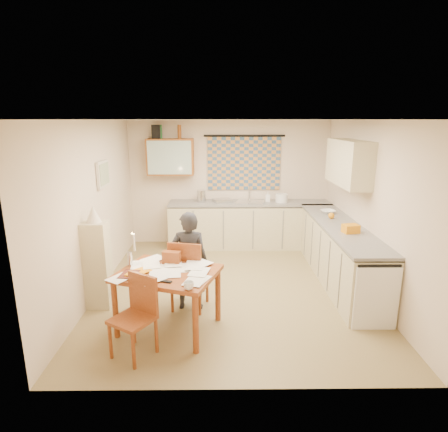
{
  "coord_description": "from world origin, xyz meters",
  "views": [
    {
      "loc": [
        -0.18,
        -5.3,
        2.5
      ],
      "look_at": [
        -0.12,
        0.2,
        1.08
      ],
      "focal_mm": 30.0,
      "sensor_mm": 36.0,
      "label": 1
    }
  ],
  "objects_px": {
    "counter_right": "(339,253)",
    "person": "(189,261)",
    "chair_far": "(190,287)",
    "dining_table": "(169,300)",
    "stove": "(368,289)",
    "counter_back": "(252,225)",
    "shelf_stand": "(98,265)"
  },
  "relations": [
    {
      "from": "counter_right",
      "to": "person",
      "type": "height_order",
      "value": "person"
    },
    {
      "from": "counter_right",
      "to": "chair_far",
      "type": "bearing_deg",
      "value": -158.31
    },
    {
      "from": "counter_right",
      "to": "dining_table",
      "type": "distance_m",
      "value": 2.89
    },
    {
      "from": "chair_far",
      "to": "person",
      "type": "relative_size",
      "value": 0.73
    },
    {
      "from": "stove",
      "to": "counter_back",
      "type": "bearing_deg",
      "value": 113.22
    },
    {
      "from": "dining_table",
      "to": "person",
      "type": "bearing_deg",
      "value": 86.71
    },
    {
      "from": "counter_back",
      "to": "shelf_stand",
      "type": "xyz_separation_m",
      "value": [
        -2.3,
        -2.5,
        0.15
      ]
    },
    {
      "from": "person",
      "to": "counter_right",
      "type": "bearing_deg",
      "value": -158.03
    },
    {
      "from": "counter_back",
      "to": "shelf_stand",
      "type": "distance_m",
      "value": 3.4
    },
    {
      "from": "dining_table",
      "to": "chair_far",
      "type": "relative_size",
      "value": 1.37
    },
    {
      "from": "counter_right",
      "to": "dining_table",
      "type": "height_order",
      "value": "counter_right"
    },
    {
      "from": "dining_table",
      "to": "chair_far",
      "type": "distance_m",
      "value": 0.57
    },
    {
      "from": "person",
      "to": "counter_back",
      "type": "bearing_deg",
      "value": -111.96
    },
    {
      "from": "dining_table",
      "to": "person",
      "type": "xyz_separation_m",
      "value": [
        0.21,
        0.53,
        0.3
      ]
    },
    {
      "from": "counter_right",
      "to": "dining_table",
      "type": "relative_size",
      "value": 2.19
    },
    {
      "from": "counter_right",
      "to": "person",
      "type": "distance_m",
      "value": 2.48
    },
    {
      "from": "counter_right",
      "to": "shelf_stand",
      "type": "xyz_separation_m",
      "value": [
        -3.54,
        -0.84,
        0.15
      ]
    },
    {
      "from": "person",
      "to": "shelf_stand",
      "type": "height_order",
      "value": "person"
    },
    {
      "from": "counter_back",
      "to": "dining_table",
      "type": "xyz_separation_m",
      "value": [
        -1.27,
        -3.1,
        -0.07
      ]
    },
    {
      "from": "chair_far",
      "to": "shelf_stand",
      "type": "bearing_deg",
      "value": 9.79
    },
    {
      "from": "dining_table",
      "to": "shelf_stand",
      "type": "bearing_deg",
      "value": 168.9
    },
    {
      "from": "chair_far",
      "to": "person",
      "type": "distance_m",
      "value": 0.37
    },
    {
      "from": "shelf_stand",
      "to": "stove",
      "type": "bearing_deg",
      "value": -6.39
    },
    {
      "from": "counter_right",
      "to": "stove",
      "type": "distance_m",
      "value": 1.24
    },
    {
      "from": "dining_table",
      "to": "counter_back",
      "type": "bearing_deg",
      "value": 86.58
    },
    {
      "from": "chair_far",
      "to": "shelf_stand",
      "type": "xyz_separation_m",
      "value": [
        -1.24,
        0.07,
        0.29
      ]
    },
    {
      "from": "stove",
      "to": "person",
      "type": "bearing_deg",
      "value": 171.84
    },
    {
      "from": "chair_far",
      "to": "person",
      "type": "xyz_separation_m",
      "value": [
        0.0,
        0.0,
        0.37
      ]
    },
    {
      "from": "shelf_stand",
      "to": "person",
      "type": "bearing_deg",
      "value": -3.09
    },
    {
      "from": "counter_right",
      "to": "stove",
      "type": "relative_size",
      "value": 3.5
    },
    {
      "from": "counter_back",
      "to": "person",
      "type": "height_order",
      "value": "person"
    },
    {
      "from": "counter_right",
      "to": "shelf_stand",
      "type": "distance_m",
      "value": 3.64
    }
  ]
}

